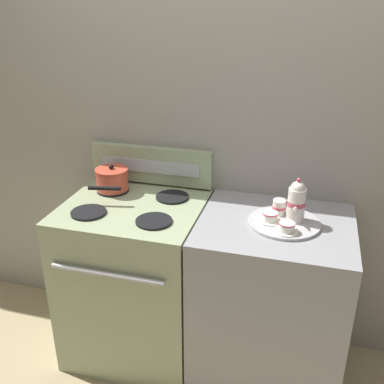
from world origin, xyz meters
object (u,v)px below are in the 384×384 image
Objects in this scene: teacup_left at (270,217)px; creamer_jug at (279,207)px; teapot at (297,201)px; teacup_right at (287,227)px; saucepan at (112,179)px; stove at (136,279)px; serving_tray at (284,223)px.

creamer_jug reaches higher than teacup_left.
teacup_right is at bearing -102.97° from teapot.
stove is at bearing -39.38° from saucepan.
serving_tray is at bearing -154.41° from teapot.
teacup_left is (-0.07, -0.02, 0.03)m from serving_tray.
stove is 1.01m from teapot.
teacup_right is (0.02, -0.10, 0.03)m from serving_tray.
saucepan is at bearing 166.21° from teacup_right.
teacup_left reaches higher than serving_tray.
saucepan reaches higher than stove.
teapot is 0.15m from teacup_right.
serving_tray is 0.09m from creamer_jug.
creamer_jug is (-0.03, 0.07, 0.04)m from serving_tray.
teacup_right is 0.18m from creamer_jug.
creamer_jug is at bearing -3.98° from saucepan.
teacup_left and teacup_right have the same top height.
teapot is 1.96× the size of teacup_right.
creamer_jug is (0.03, 0.09, 0.01)m from teacup_left.
teacup_left is at bearing 135.37° from teacup_right.
stove is 12.51× the size of creamer_jug.
teacup_left is 1.00× the size of teacup_right.
saucepan reaches higher than serving_tray.
serving_tray is 0.08m from teacup_left.
teapot is 2.92× the size of creamer_jug.
teapot reaches higher than teacup_right.
serving_tray is 4.60× the size of creamer_jug.
creamer_jug is at bearing 106.59° from teacup_right.
teacup_left is 1.49× the size of creamer_jug.
creamer_jug is at bearing 148.40° from teapot.
teacup_left reaches higher than stove.
saucepan is at bearing 173.52° from teapot.
teacup_left is 0.12m from teacup_right.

